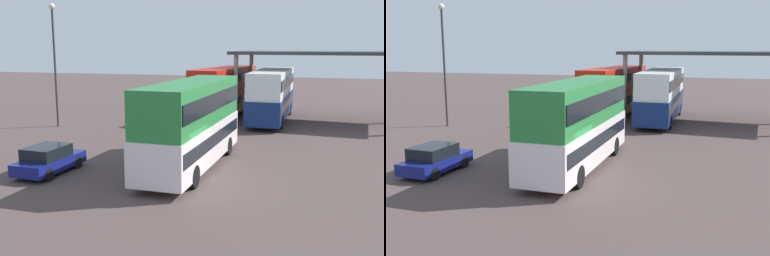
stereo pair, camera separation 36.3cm
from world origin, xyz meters
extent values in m
plane|color=#4D3D3B|center=(0.00, 0.00, 0.00)|extent=(140.00, 140.00, 0.00)
cube|color=silver|center=(-1.14, 2.68, 1.29)|extent=(2.72, 10.18, 1.89)
cube|color=#267A38|center=(-1.14, 2.68, 3.26)|extent=(2.64, 9.97, 2.05)
cube|color=black|center=(-1.14, 2.68, 1.52)|extent=(2.74, 9.77, 0.64)
cube|color=black|center=(-1.14, 2.68, 3.37)|extent=(2.74, 9.77, 0.82)
cube|color=black|center=(-0.98, 7.68, 1.58)|extent=(2.05, 0.16, 1.13)
cube|color=orange|center=(-0.98, 7.68, 2.49)|extent=(1.68, 0.13, 0.36)
cylinder|color=black|center=(-2.12, 5.85, 0.50)|extent=(0.31, 1.01, 1.00)
cylinder|color=black|center=(0.04, 5.78, 0.50)|extent=(0.31, 1.01, 1.00)
cylinder|color=black|center=(-2.31, -0.41, 0.50)|extent=(0.31, 1.01, 1.00)
cylinder|color=black|center=(-0.15, -0.48, 0.50)|extent=(0.31, 1.01, 1.00)
cube|color=navy|center=(-7.38, -0.15, 0.49)|extent=(1.87, 3.82, 0.55)
cube|color=black|center=(-7.39, -0.34, 1.06)|extent=(1.64, 2.14, 0.58)
cylinder|color=black|center=(-8.06, 1.04, 0.30)|extent=(0.23, 0.61, 0.60)
cylinder|color=black|center=(-6.56, 0.96, 0.30)|extent=(0.23, 0.61, 0.60)
cylinder|color=black|center=(-8.19, -1.27, 0.30)|extent=(0.23, 0.61, 0.60)
cylinder|color=black|center=(-6.69, -1.35, 0.30)|extent=(0.23, 0.61, 0.60)
cube|color=orange|center=(-3.03, 19.34, 1.27)|extent=(3.85, 11.25, 1.83)
cube|color=red|center=(-3.03, 19.34, 3.17)|extent=(3.74, 11.02, 1.99)
cube|color=black|center=(-3.03, 19.34, 1.49)|extent=(3.83, 10.81, 0.62)
cube|color=black|center=(-3.03, 19.34, 3.27)|extent=(3.83, 10.81, 0.79)
cube|color=black|center=(-2.37, 24.75, 1.54)|extent=(2.14, 0.36, 1.10)
cube|color=orange|center=(-2.37, 24.75, 2.42)|extent=(1.76, 0.29, 0.36)
cylinder|color=black|center=(-3.75, 22.87, 0.50)|extent=(0.40, 1.03, 1.00)
cylinder|color=black|center=(-1.49, 22.59, 0.50)|extent=(0.40, 1.03, 1.00)
cylinder|color=black|center=(-4.58, 16.09, 0.50)|extent=(0.40, 1.03, 1.00)
cylinder|color=black|center=(-2.32, 15.81, 0.50)|extent=(0.40, 1.03, 1.00)
cube|color=navy|center=(1.10, 18.15, 1.25)|extent=(2.69, 11.22, 1.79)
cube|color=white|center=(1.10, 18.15, 3.11)|extent=(2.62, 11.00, 1.94)
cube|color=black|center=(1.10, 18.15, 1.46)|extent=(2.73, 10.78, 0.61)
cube|color=black|center=(1.10, 18.15, 3.21)|extent=(2.73, 10.78, 0.78)
cube|color=black|center=(1.18, 23.69, 1.51)|extent=(2.15, 0.13, 1.07)
cube|color=orange|center=(1.18, 23.69, 2.37)|extent=(1.77, 0.11, 0.36)
cylinder|color=black|center=(0.00, 21.64, 0.50)|extent=(0.29, 1.00, 1.00)
cylinder|color=black|center=(2.29, 21.60, 0.50)|extent=(0.29, 1.00, 1.00)
cylinder|color=black|center=(-0.10, 14.70, 0.50)|extent=(0.29, 1.00, 1.00)
cylinder|color=black|center=(2.19, 14.67, 0.50)|extent=(0.29, 1.00, 1.00)
cube|color=#33353A|center=(5.97, 19.48, 5.41)|extent=(16.79, 7.74, 0.25)
cylinder|color=#9E9B93|center=(-1.31, 22.70, 2.64)|extent=(0.36, 0.36, 5.29)
cylinder|color=#9E9B93|center=(-1.78, 17.65, 2.64)|extent=(0.36, 0.36, 5.29)
cylinder|color=#33353A|center=(-14.02, 10.96, 4.31)|extent=(0.16, 0.16, 8.62)
sphere|color=beige|center=(-14.02, 10.96, 8.77)|extent=(0.44, 0.44, 0.44)
camera|label=1|loc=(4.88, -18.17, 6.00)|focal=41.96mm
camera|label=2|loc=(5.23, -18.07, 6.00)|focal=41.96mm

